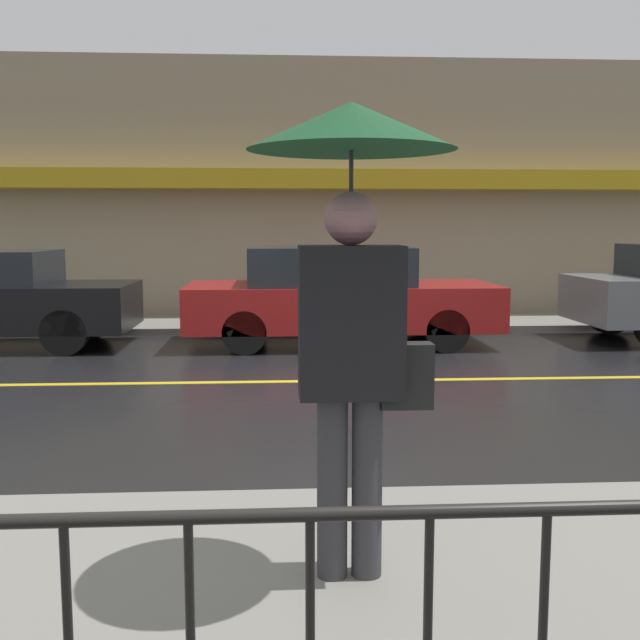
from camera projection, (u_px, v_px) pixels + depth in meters
The scene contains 7 objects.
ground_plane at pixel (334, 381), 8.49m from camera, with size 80.00×80.00×0.00m, color black.
sidewalk_near at pixel (432, 620), 3.22m from camera, with size 28.00×3.04×0.11m.
sidewalk_far at pixel (313, 323), 13.19m from camera, with size 28.00×1.94×0.11m.
lane_marking at pixel (334, 381), 8.49m from camera, with size 25.20×0.12×0.01m.
building_storefront at pixel (310, 190), 13.98m from camera, with size 28.00×0.85×4.83m.
pedestrian at pixel (352, 231), 3.33m from camera, with size 0.93×0.93×2.18m.
car_red at pixel (338, 295), 11.09m from camera, with size 4.52×1.89×1.45m.
Camera 1 is at (-0.67, -8.31, 1.74)m, focal length 42.00 mm.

